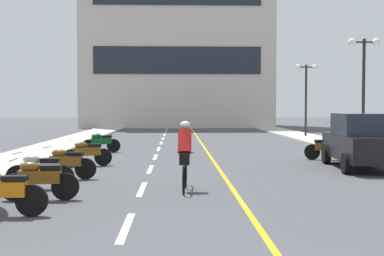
{
  "coord_description": "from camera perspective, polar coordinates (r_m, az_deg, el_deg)",
  "views": [
    {
      "loc": [
        -1.14,
        -2.61,
        2.05
      ],
      "look_at": [
        -0.46,
        19.52,
        1.11
      ],
      "focal_mm": 47.72,
      "sensor_mm": 36.0,
      "label": 1
    }
  ],
  "objects": [
    {
      "name": "ground_plane",
      "position": [
        23.73,
        1.01,
        -2.54
      ],
      "size": [
        140.0,
        140.0,
        0.0
      ],
      "primitive_type": "plane",
      "color": "#47474C"
    },
    {
      "name": "curb_left",
      "position": [
        27.36,
        -14.55,
        -1.83
      ],
      "size": [
        2.4,
        72.0,
        0.12
      ],
      "primitive_type": "cube",
      "color": "#B7B2A8",
      "rests_on": "ground"
    },
    {
      "name": "curb_right",
      "position": [
        27.96,
        15.62,
        -1.75
      ],
      "size": [
        2.4,
        72.0,
        0.12
      ],
      "primitive_type": "cube",
      "color": "#B7B2A8",
      "rests_on": "ground"
    },
    {
      "name": "lane_dash_1",
      "position": [
        8.89,
        -7.38,
        -10.92
      ],
      "size": [
        0.14,
        2.2,
        0.01
      ],
      "primitive_type": "cube",
      "color": "silver",
      "rests_on": "ground"
    },
    {
      "name": "lane_dash_2",
      "position": [
        12.81,
        -5.61,
        -6.79
      ],
      "size": [
        0.14,
        2.2,
        0.01
      ],
      "primitive_type": "cube",
      "color": "silver",
      "rests_on": "ground"
    },
    {
      "name": "lane_dash_3",
      "position": [
        16.76,
        -4.69,
        -4.61
      ],
      "size": [
        0.14,
        2.2,
        0.01
      ],
      "primitive_type": "cube",
      "color": "silver",
      "rests_on": "ground"
    },
    {
      "name": "lane_dash_4",
      "position": [
        20.73,
        -4.13,
        -3.25
      ],
      "size": [
        0.14,
        2.2,
        0.01
      ],
      "primitive_type": "cube",
      "color": "silver",
      "rests_on": "ground"
    },
    {
      "name": "lane_dash_5",
      "position": [
        24.71,
        -3.74,
        -2.34
      ],
      "size": [
        0.14,
        2.2,
        0.01
      ],
      "primitive_type": "cube",
      "color": "silver",
      "rests_on": "ground"
    },
    {
      "name": "lane_dash_6",
      "position": [
        28.7,
        -3.47,
        -1.67
      ],
      "size": [
        0.14,
        2.2,
        0.01
      ],
      "primitive_type": "cube",
      "color": "silver",
      "rests_on": "ground"
    },
    {
      "name": "lane_dash_7",
      "position": [
        32.69,
        -3.26,
        -1.17
      ],
      "size": [
        0.14,
        2.2,
        0.01
      ],
      "primitive_type": "cube",
      "color": "silver",
      "rests_on": "ground"
    },
    {
      "name": "lane_dash_8",
      "position": [
        36.68,
        -3.09,
        -0.78
      ],
      "size": [
        0.14,
        2.2,
        0.01
      ],
      "primitive_type": "cube",
      "color": "silver",
      "rests_on": "ground"
    },
    {
      "name": "lane_dash_9",
      "position": [
        40.67,
        -2.96,
        -0.46
      ],
      "size": [
        0.14,
        2.2,
        0.01
      ],
      "primitive_type": "cube",
      "color": "silver",
      "rests_on": "ground"
    },
    {
      "name": "lane_dash_10",
      "position": [
        44.67,
        -2.85,
        -0.21
      ],
      "size": [
        0.14,
        2.2,
        0.01
      ],
      "primitive_type": "cube",
      "color": "silver",
      "rests_on": "ground"
    },
    {
      "name": "lane_dash_11",
      "position": [
        48.66,
        -2.76,
        0.01
      ],
      "size": [
        0.14,
        2.2,
        0.01
      ],
      "primitive_type": "cube",
      "color": "silver",
      "rests_on": "ground"
    },
    {
      "name": "centre_line_yellow",
      "position": [
        26.73,
        1.24,
        -1.97
      ],
      "size": [
        0.12,
        66.0,
        0.01
      ],
      "primitive_type": "cube",
      "color": "gold",
      "rests_on": "ground"
    },
    {
      "name": "office_building",
      "position": [
        53.25,
        -1.66,
        11.64
      ],
      "size": [
        18.53,
        10.02,
        21.17
      ],
      "color": "beige",
      "rests_on": "ground"
    },
    {
      "name": "street_lamp_mid",
      "position": [
        24.31,
        18.65,
        6.39
      ],
      "size": [
        1.46,
        0.36,
        5.0
      ],
      "color": "black",
      "rests_on": "curb_right"
    },
    {
      "name": "street_lamp_far",
      "position": [
        34.38,
        12.63,
        4.94
      ],
      "size": [
        1.46,
        0.36,
        4.69
      ],
      "color": "black",
      "rests_on": "curb_right"
    },
    {
      "name": "parked_car_near",
      "position": [
        17.69,
        18.44,
        -1.38
      ],
      "size": [
        2.17,
        4.31,
        1.82
      ],
      "color": "black",
      "rests_on": "ground"
    },
    {
      "name": "motorcycle_2",
      "position": [
        10.17,
        -20.56,
        -6.67
      ],
      "size": [
        1.7,
        0.6,
        0.92
      ],
      "color": "black",
      "rests_on": "ground"
    },
    {
      "name": "motorcycle_3",
      "position": [
        11.64,
        -16.72,
        -5.48
      ],
      "size": [
        1.7,
        0.6,
        0.92
      ],
      "color": "black",
      "rests_on": "ground"
    },
    {
      "name": "motorcycle_4",
      "position": [
        13.22,
        -16.68,
        -4.54
      ],
      "size": [
        1.7,
        0.6,
        0.92
      ],
      "color": "black",
      "rests_on": "ground"
    },
    {
      "name": "motorcycle_5",
      "position": [
        14.82,
        -13.91,
        -3.76
      ],
      "size": [
        1.7,
        0.6,
        0.92
      ],
      "color": "black",
      "rests_on": "ground"
    },
    {
      "name": "motorcycle_6",
      "position": [
        17.79,
        -11.69,
        -2.72
      ],
      "size": [
        1.64,
        0.8,
        0.92
      ],
      "color": "black",
      "rests_on": "ground"
    },
    {
      "name": "motorcycle_7",
      "position": [
        20.16,
        14.89,
        -2.15
      ],
      "size": [
        1.66,
        0.75,
        0.92
      ],
      "color": "black",
      "rests_on": "ground"
    },
    {
      "name": "motorcycle_8",
      "position": [
        22.98,
        -10.15,
        -1.55
      ],
      "size": [
        1.68,
        0.65,
        0.92
      ],
      "color": "black",
      "rests_on": "ground"
    },
    {
      "name": "cyclist_rider",
      "position": [
        12.44,
        -0.82,
        -2.95
      ],
      "size": [
        0.42,
        1.77,
        1.71
      ],
      "color": "black",
      "rests_on": "ground"
    }
  ]
}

